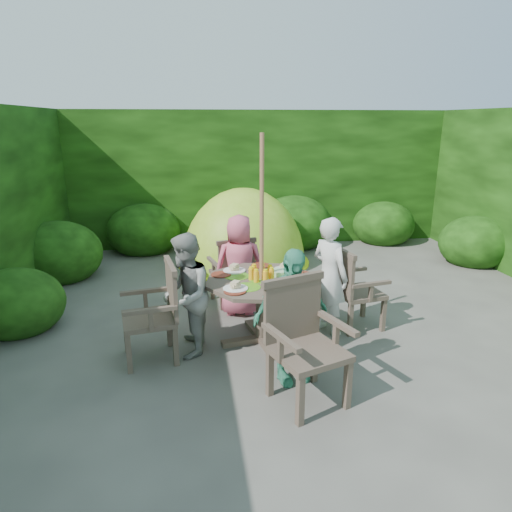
{
  "coord_description": "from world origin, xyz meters",
  "views": [
    {
      "loc": [
        -1.34,
        -4.95,
        2.31
      ],
      "look_at": [
        -0.63,
        -0.09,
        0.85
      ],
      "focal_mm": 32.0,
      "sensor_mm": 36.0,
      "label": 1
    }
  ],
  "objects": [
    {
      "name": "dome_tent",
      "position": [
        -0.48,
        2.39,
        0.0
      ],
      "size": [
        2.64,
        2.64,
        2.52
      ],
      "rotation": [
        0.0,
        0.0,
        -0.34
      ],
      "color": "#8EB923",
      "rests_on": "ground"
    },
    {
      "name": "garden_chair_back",
      "position": [
        -0.83,
        0.59,
        0.47
      ],
      "size": [
        0.62,
        0.57,
        0.87
      ],
      "rotation": [
        0.0,
        0.0,
        3.38
      ],
      "color": "#42352B",
      "rests_on": "ground"
    },
    {
      "name": "patio_table",
      "position": [
        -0.63,
        -0.49,
        0.6
      ],
      "size": [
        1.43,
        1.43,
        0.85
      ],
      "rotation": [
        0.0,
        0.0,
        0.18
      ],
      "color": "#42352B",
      "rests_on": "ground"
    },
    {
      "name": "parasol_pole",
      "position": [
        -0.63,
        -0.49,
        1.1
      ],
      "size": [
        0.05,
        0.05,
        2.2
      ],
      "primitive_type": "cylinder",
      "rotation": [
        0.0,
        0.0,
        0.18
      ],
      "color": "brown",
      "rests_on": "ground"
    },
    {
      "name": "child_left",
      "position": [
        -1.42,
        -0.64,
        0.63
      ],
      "size": [
        0.52,
        0.65,
        1.26
      ],
      "primitive_type": "imported",
      "rotation": [
        0.0,
        0.0,
        -1.64
      ],
      "color": "gray",
      "rests_on": "ground"
    },
    {
      "name": "ground",
      "position": [
        0.0,
        0.0,
        0.0
      ],
      "size": [
        60.0,
        60.0,
        0.0
      ],
      "primitive_type": "plane",
      "color": "#4E4B45",
      "rests_on": "ground"
    },
    {
      "name": "child_front",
      "position": [
        -0.49,
        -1.28,
        0.63
      ],
      "size": [
        0.79,
        0.5,
        1.26
      ],
      "primitive_type": "imported",
      "rotation": [
        0.0,
        0.0,
        0.28
      ],
      "color": "#4AAC89",
      "rests_on": "ground"
    },
    {
      "name": "child_back",
      "position": [
        -0.78,
        0.29,
        0.62
      ],
      "size": [
        0.64,
        0.44,
        1.25
      ],
      "primitive_type": "imported",
      "rotation": [
        0.0,
        0.0,
        3.07
      ],
      "color": "#D25671",
      "rests_on": "ground"
    },
    {
      "name": "garden_chair_right",
      "position": [
        0.45,
        -0.29,
        0.49
      ],
      "size": [
        0.58,
        0.62,
        0.91
      ],
      "rotation": [
        0.0,
        0.0,
        1.75
      ],
      "color": "#42352B",
      "rests_on": "ground"
    },
    {
      "name": "hedge_enclosure",
      "position": [
        0.0,
        1.33,
        1.25
      ],
      "size": [
        9.0,
        9.0,
        2.5
      ],
      "color": "black",
      "rests_on": "ground"
    },
    {
      "name": "garden_chair_front",
      "position": [
        -0.45,
        -1.57,
        0.54
      ],
      "size": [
        0.76,
        0.71,
        1.01
      ],
      "rotation": [
        0.0,
        0.0,
        0.35
      ],
      "color": "#42352B",
      "rests_on": "ground"
    },
    {
      "name": "garden_chair_left",
      "position": [
        -1.71,
        -0.69,
        0.51
      ],
      "size": [
        0.6,
        0.65,
        0.95
      ],
      "rotation": [
        0.0,
        0.0,
        -1.39
      ],
      "color": "#42352B",
      "rests_on": "ground"
    },
    {
      "name": "child_right",
      "position": [
        0.15,
        -0.35,
        0.66
      ],
      "size": [
        0.51,
        0.58,
        1.32
      ],
      "primitive_type": "imported",
      "rotation": [
        0.0,
        0.0,
        2.09
      ],
      "color": "silver",
      "rests_on": "ground"
    }
  ]
}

